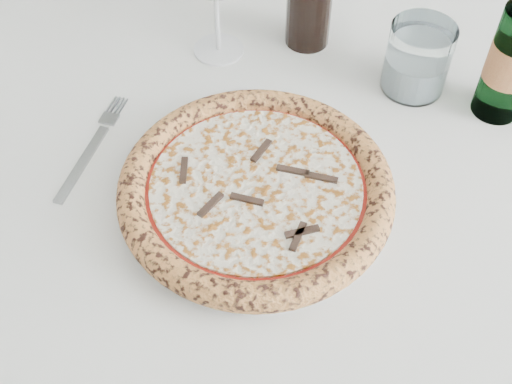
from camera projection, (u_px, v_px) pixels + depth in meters
dining_table at (275, 187)px, 0.91m from camera, size 1.55×1.04×0.76m
plate at (256, 198)px, 0.78m from camera, size 0.31×0.31×0.02m
pizza at (256, 189)px, 0.77m from camera, size 0.33×0.33×0.03m
fork at (91, 148)px, 0.84m from camera, size 0.02×0.19×0.00m
tumbler at (417, 62)px, 0.89m from camera, size 0.09×0.09×0.10m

